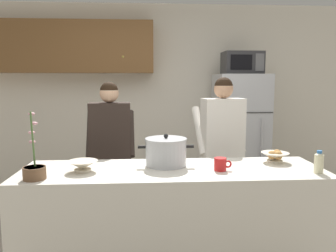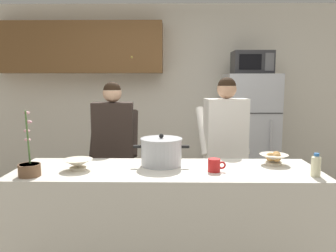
{
  "view_description": "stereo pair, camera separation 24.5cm",
  "coord_description": "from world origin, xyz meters",
  "px_view_note": "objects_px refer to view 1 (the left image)",
  "views": [
    {
      "loc": [
        -0.2,
        -2.47,
        1.57
      ],
      "look_at": [
        0.0,
        0.55,
        1.17
      ],
      "focal_mm": 36.32,
      "sensor_mm": 36.0,
      "label": 1
    },
    {
      "loc": [
        0.05,
        -2.47,
        1.57
      ],
      "look_at": [
        0.0,
        0.55,
        1.17
      ],
      "focal_mm": 36.32,
      "sensor_mm": 36.0,
      "label": 2
    }
  ],
  "objects_px": {
    "microwave": "(242,63)",
    "cooking_pot": "(166,152)",
    "empty_bowl": "(83,165)",
    "potted_orchid": "(34,170)",
    "person_by_sink": "(222,139)",
    "coffee_mug": "(221,164)",
    "bottle_near_edge": "(319,162)",
    "person_near_pot": "(110,143)",
    "bread_bowl": "(275,156)",
    "refrigerator": "(239,138)"
  },
  "relations": [
    {
      "from": "microwave",
      "to": "cooking_pot",
      "type": "relative_size",
      "value": 1.1
    },
    {
      "from": "empty_bowl",
      "to": "potted_orchid",
      "type": "bearing_deg",
      "value": -148.92
    },
    {
      "from": "person_by_sink",
      "to": "coffee_mug",
      "type": "relative_size",
      "value": 12.28
    },
    {
      "from": "microwave",
      "to": "bottle_near_edge",
      "type": "bearing_deg",
      "value": -89.94
    },
    {
      "from": "person_near_pot",
      "to": "person_by_sink",
      "type": "xyz_separation_m",
      "value": [
        1.11,
        -0.01,
        0.03
      ]
    },
    {
      "from": "bread_bowl",
      "to": "person_near_pot",
      "type": "bearing_deg",
      "value": 153.16
    },
    {
      "from": "microwave",
      "to": "cooking_pot",
      "type": "bearing_deg",
      "value": -121.9
    },
    {
      "from": "person_by_sink",
      "to": "empty_bowl",
      "type": "distance_m",
      "value": 1.5
    },
    {
      "from": "coffee_mug",
      "to": "empty_bowl",
      "type": "xyz_separation_m",
      "value": [
        -1.0,
        0.04,
        -0.0
      ]
    },
    {
      "from": "cooking_pot",
      "to": "coffee_mug",
      "type": "bearing_deg",
      "value": -24.94
    },
    {
      "from": "bottle_near_edge",
      "to": "person_near_pot",
      "type": "bearing_deg",
      "value": 146.66
    },
    {
      "from": "microwave",
      "to": "cooking_pot",
      "type": "xyz_separation_m",
      "value": [
        -1.07,
        -1.72,
        -0.77
      ]
    },
    {
      "from": "bread_bowl",
      "to": "potted_orchid",
      "type": "relative_size",
      "value": 0.49
    },
    {
      "from": "refrigerator",
      "to": "coffee_mug",
      "type": "height_order",
      "value": "refrigerator"
    },
    {
      "from": "cooking_pot",
      "to": "empty_bowl",
      "type": "distance_m",
      "value": 0.63
    },
    {
      "from": "person_near_pot",
      "to": "person_by_sink",
      "type": "relative_size",
      "value": 0.97
    },
    {
      "from": "microwave",
      "to": "bottle_near_edge",
      "type": "distance_m",
      "value": 2.17
    },
    {
      "from": "bottle_near_edge",
      "to": "coffee_mug",
      "type": "bearing_deg",
      "value": 170.54
    },
    {
      "from": "refrigerator",
      "to": "coffee_mug",
      "type": "distance_m",
      "value": 2.04
    },
    {
      "from": "person_near_pot",
      "to": "empty_bowl",
      "type": "bearing_deg",
      "value": -96.94
    },
    {
      "from": "microwave",
      "to": "potted_orchid",
      "type": "relative_size",
      "value": 1.05
    },
    {
      "from": "empty_bowl",
      "to": "bottle_near_edge",
      "type": "distance_m",
      "value": 1.69
    },
    {
      "from": "potted_orchid",
      "to": "person_by_sink",
      "type": "bearing_deg",
      "value": 34.9
    },
    {
      "from": "empty_bowl",
      "to": "potted_orchid",
      "type": "relative_size",
      "value": 0.48
    },
    {
      "from": "person_near_pot",
      "to": "cooking_pot",
      "type": "height_order",
      "value": "person_near_pot"
    },
    {
      "from": "refrigerator",
      "to": "bread_bowl",
      "type": "relative_size",
      "value": 7.46
    },
    {
      "from": "person_by_sink",
      "to": "cooking_pot",
      "type": "bearing_deg",
      "value": -129.7
    },
    {
      "from": "microwave",
      "to": "empty_bowl",
      "type": "bearing_deg",
      "value": -132.05
    },
    {
      "from": "potted_orchid",
      "to": "empty_bowl",
      "type": "bearing_deg",
      "value": 31.08
    },
    {
      "from": "microwave",
      "to": "empty_bowl",
      "type": "relative_size",
      "value": 2.18
    },
    {
      "from": "coffee_mug",
      "to": "bottle_near_edge",
      "type": "distance_m",
      "value": 0.69
    },
    {
      "from": "microwave",
      "to": "bread_bowl",
      "type": "xyz_separation_m",
      "value": [
        -0.19,
        -1.68,
        -0.83
      ]
    },
    {
      "from": "microwave",
      "to": "bread_bowl",
      "type": "bearing_deg",
      "value": -96.31
    },
    {
      "from": "coffee_mug",
      "to": "potted_orchid",
      "type": "height_order",
      "value": "potted_orchid"
    },
    {
      "from": "refrigerator",
      "to": "person_by_sink",
      "type": "height_order",
      "value": "refrigerator"
    },
    {
      "from": "coffee_mug",
      "to": "bottle_near_edge",
      "type": "relative_size",
      "value": 0.8
    },
    {
      "from": "refrigerator",
      "to": "person_by_sink",
      "type": "xyz_separation_m",
      "value": [
        -0.46,
        -1.01,
        0.17
      ]
    },
    {
      "from": "cooking_pot",
      "to": "potted_orchid",
      "type": "bearing_deg",
      "value": -160.46
    },
    {
      "from": "bread_bowl",
      "to": "empty_bowl",
      "type": "bearing_deg",
      "value": -172.94
    },
    {
      "from": "microwave",
      "to": "bottle_near_edge",
      "type": "height_order",
      "value": "microwave"
    },
    {
      "from": "microwave",
      "to": "coffee_mug",
      "type": "xyz_separation_m",
      "value": [
        -0.68,
        -1.9,
        -0.83
      ]
    },
    {
      "from": "person_by_sink",
      "to": "coffee_mug",
      "type": "height_order",
      "value": "person_by_sink"
    },
    {
      "from": "refrigerator",
      "to": "potted_orchid",
      "type": "relative_size",
      "value": 3.62
    },
    {
      "from": "cooking_pot",
      "to": "coffee_mug",
      "type": "xyz_separation_m",
      "value": [
        0.39,
        -0.18,
        -0.06
      ]
    },
    {
      "from": "microwave",
      "to": "bottle_near_edge",
      "type": "xyz_separation_m",
      "value": [
        0.0,
        -2.01,
        -0.8
      ]
    },
    {
      "from": "refrigerator",
      "to": "bread_bowl",
      "type": "xyz_separation_m",
      "value": [
        -0.19,
        -1.7,
        0.14
      ]
    },
    {
      "from": "person_near_pot",
      "to": "bottle_near_edge",
      "type": "xyz_separation_m",
      "value": [
        1.58,
        -1.04,
        0.03
      ]
    },
    {
      "from": "person_near_pot",
      "to": "empty_bowl",
      "type": "distance_m",
      "value": 0.89
    },
    {
      "from": "refrigerator",
      "to": "bottle_near_edge",
      "type": "xyz_separation_m",
      "value": [
        0.0,
        -2.04,
        0.17
      ]
    },
    {
      "from": "cooking_pot",
      "to": "potted_orchid",
      "type": "relative_size",
      "value": 0.95
    }
  ]
}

